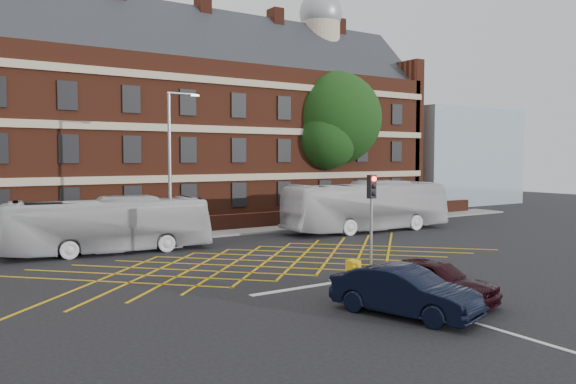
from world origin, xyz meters
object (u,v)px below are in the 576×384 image
car_maroon (434,280)px  deciduous_tree (334,125)px  car_navy (405,291)px  bus_left (109,225)px  traffic_light_near (371,237)px  utility_cabinet (353,272)px  bus_right (367,206)px  street_lamp (171,195)px

car_maroon → deciduous_tree: bearing=46.4°
car_navy → bus_left: bearing=88.0°
traffic_light_near → deciduous_tree: bearing=55.4°
deciduous_tree → utility_cabinet: 26.86m
bus_right → utility_cabinet: (-10.98, -11.69, -1.22)m
bus_right → car_navy: (-12.51, -16.01, -0.91)m
car_navy → car_maroon: size_ratio=1.06×
bus_right → utility_cabinet: bearing=140.8°
bus_left → deciduous_tree: size_ratio=0.86×
street_lamp → utility_cabinet: bearing=-78.3°
bus_right → car_navy: bus_right is taller
car_maroon → deciduous_tree: 29.43m
deciduous_tree → traffic_light_near: (-14.29, -20.73, -5.94)m
bus_left → deciduous_tree: (21.34, 8.32, 6.25)m
street_lamp → utility_cabinet: size_ratio=9.15×
car_navy → deciduous_tree: (16.84, 25.16, 6.94)m
bus_right → utility_cabinet: bus_right is taller
bus_left → deciduous_tree: bearing=-61.6°
bus_left → bus_right: (17.01, -0.83, 0.23)m
utility_cabinet → bus_left: bearing=115.7°
deciduous_tree → utility_cabinet: size_ratio=13.07×
bus_right → car_navy: 20.34m
bus_left → traffic_light_near: (7.05, -12.41, 0.31)m
deciduous_tree → traffic_light_near: size_ratio=2.86×
car_navy → street_lamp: bearing=76.7°
street_lamp → utility_cabinet: street_lamp is taller
deciduous_tree → car_maroon: bearing=-121.1°
utility_cabinet → car_navy: bearing=-109.4°
bus_left → deciduous_tree: 23.74m
deciduous_tree → street_lamp: bearing=-155.0°
car_maroon → traffic_light_near: size_ratio=1.04×
utility_cabinet → deciduous_tree: bearing=53.7°
car_navy → deciduous_tree: bearing=39.3°
car_navy → deciduous_tree: 31.06m
car_navy → utility_cabinet: 4.59m
traffic_light_near → utility_cabinet: bearing=-174.0°
traffic_light_near → utility_cabinet: size_ratio=4.57×
deciduous_tree → street_lamp: size_ratio=1.43×
car_navy → car_maroon: 2.19m
bus_right → deciduous_tree: size_ratio=0.99×
traffic_light_near → street_lamp: (-3.61, 12.38, 1.15)m
bus_left → traffic_light_near: size_ratio=2.45×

